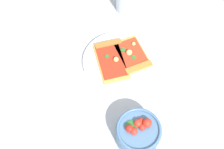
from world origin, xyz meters
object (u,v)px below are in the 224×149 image
object	(u,v)px
pizza_slice_near	(111,58)
plate	(118,61)
salad_bowl	(138,132)
pizza_slice_far	(133,56)
paper_napkin	(62,131)

from	to	relation	value
pizza_slice_near	plate	bearing A→B (deg)	158.14
salad_bowl	plate	bearing A→B (deg)	-88.00
pizza_slice_near	salad_bowl	xyz separation A→B (m)	(-0.03, 0.27, 0.02)
pizza_slice_far	pizza_slice_near	bearing A→B (deg)	-5.22
pizza_slice_near	paper_napkin	bearing A→B (deg)	50.16
salad_bowl	paper_napkin	bearing A→B (deg)	-13.41
plate	pizza_slice_near	world-z (taller)	pizza_slice_near
pizza_slice_near	pizza_slice_far	world-z (taller)	pizza_slice_far
pizza_slice_far	paper_napkin	world-z (taller)	pizza_slice_far
salad_bowl	paper_napkin	distance (m)	0.22
plate	salad_bowl	bearing A→B (deg)	92.00
pizza_slice_near	paper_napkin	world-z (taller)	pizza_slice_near
plate	pizza_slice_near	distance (m)	0.03
salad_bowl	paper_napkin	size ratio (longest dim) A/B	0.88
pizza_slice_near	pizza_slice_far	xyz separation A→B (m)	(-0.07, 0.01, 0.00)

